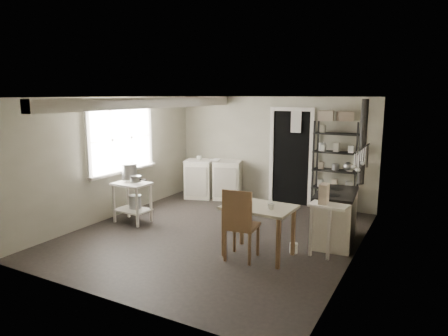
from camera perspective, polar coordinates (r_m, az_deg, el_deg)
The scene contains 31 objects.
floor at distance 6.88m, azimuth -1.21°, elevation -9.45°, with size 5.00×5.00×0.00m, color black.
ceiling at distance 6.47m, azimuth -1.29°, elevation 10.08°, with size 5.00×5.00×0.00m, color silver.
wall_back at distance 8.81m, azimuth 6.84°, elevation 2.60°, with size 4.50×0.02×2.30m, color #A39F8B.
wall_front at distance 4.63m, azimuth -16.82°, elevation -4.93°, with size 4.50×0.02×2.30m, color #A39F8B.
wall_left at distance 7.92m, azimuth -15.54°, elevation 1.42°, with size 0.02×5.00×2.30m, color #A39F8B.
wall_right at distance 5.82m, azimuth 18.39°, elevation -1.90°, with size 0.02×5.00×2.30m, color #A39F8B.
window at distance 8.00m, azimuth -14.51°, elevation 4.08°, with size 0.12×1.76×1.28m, color silver, non-canonical shape.
doorway at distance 8.65m, azimuth 9.52°, elevation 1.38°, with size 0.96×0.10×2.08m, color silver, non-canonical shape.
ceiling_beam at distance 7.14m, azimuth -9.79°, elevation 9.17°, with size 0.18×5.00×0.18m, color silver, non-canonical shape.
wallpaper_panel at distance 5.82m, azimuth 18.29°, elevation -1.89°, with size 0.01×5.00×2.30m, color #BAB097, non-canonical shape.
utensil_rail at distance 6.35m, azimuth 19.04°, elevation 2.72°, with size 0.06×1.20×0.44m, color #A7A7AA, non-canonical shape.
prep_table at distance 7.59m, azimuth -12.95°, elevation -4.64°, with size 0.65×0.47×0.75m, color silver, non-canonical shape.
stockpot at distance 7.56m, azimuth -13.37°, elevation -0.51°, with size 0.28×0.28×0.30m, color #A7A7AA.
saucepan at distance 7.33m, azimuth -12.48°, elevation -1.53°, with size 0.19×0.19×0.11m, color #A7A7AA.
bucket at distance 7.60m, azimuth -12.59°, elevation -4.71°, with size 0.22×0.22×0.24m, color #A7A7AA.
base_cabinets at distance 9.11m, azimuth -1.54°, elevation -1.47°, with size 1.33×0.57×0.87m, color silver, non-canonical shape.
mixing_bowl at distance 8.88m, azimuth -1.31°, elevation 1.48°, with size 0.30×0.30×0.07m, color white.
counter_cup at distance 9.08m, azimuth -3.59°, elevation 1.75°, with size 0.13×0.13×0.10m, color white.
shelf_rack at distance 8.23m, azimuth 15.64°, elevation 0.33°, with size 0.87×0.34×1.83m, color black, non-canonical shape.
shelf_jar at distance 8.20m, azimuth 14.07°, elevation 3.31°, with size 0.09×0.09×0.19m, color white.
storage_box_a at distance 8.12m, azimuth 14.41°, elevation 7.79°, with size 0.29×0.25×0.20m, color beige.
storage_box_b at distance 8.14m, azimuth 16.93°, elevation 7.53°, with size 0.28×0.26×0.18m, color beige.
stove at distance 6.64m, azimuth 15.62°, elevation -6.58°, with size 0.58×1.06×0.83m, color silver, non-canonical shape.
stovepipe at distance 6.78m, azimuth 19.23°, elevation 3.50°, with size 0.12×0.12×1.51m, color black, non-canonical shape.
side_ledge at distance 5.93m, azimuth 14.58°, elevation -8.69°, with size 0.54×0.29×0.82m, color silver, non-canonical shape.
oats_box at distance 5.79m, azimuth 14.10°, elevation -3.16°, with size 0.11×0.19×0.29m, color beige.
work_table at distance 5.92m, azimuth 4.98°, elevation -8.93°, with size 1.00×0.70×0.76m, color beige, non-canonical shape.
table_cup at distance 5.65m, azimuth 6.71°, elevation -5.43°, with size 0.09×0.09×0.08m, color white.
chair at distance 5.78m, azimuth 2.57°, elevation -8.31°, with size 0.43×0.46×1.05m, color brown, non-canonical shape.
flour_sack at distance 7.95m, azimuth 14.63°, elevation -5.22°, with size 0.36×0.30×0.43m, color beige.
floor_crock at distance 6.19m, azimuth 9.91°, elevation -11.20°, with size 0.12×0.12×0.15m, color white.
Camera 1 is at (3.21, -5.62, 2.34)m, focal length 32.00 mm.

